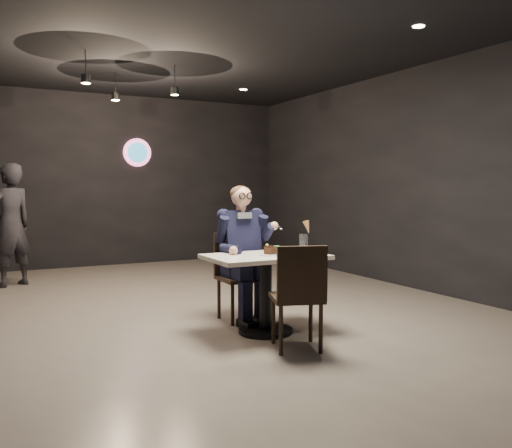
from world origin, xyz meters
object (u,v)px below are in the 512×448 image
chair_far (240,276)px  chair_near (297,296)px  passerby (10,225)px  seated_man (240,252)px  main_table (265,294)px  sundae_glass (304,244)px

chair_far → chair_near: bearing=-90.0°
chair_near → passerby: passerby is taller
chair_far → chair_near: same height
seated_man → main_table: bearing=-90.0°
passerby → chair_far: bearing=93.3°
chair_far → seated_man: bearing=0.0°
main_table → passerby: size_ratio=0.64×
chair_far → main_table: bearing=-90.0°
chair_far → sundae_glass: (0.38, -0.62, 0.38)m
main_table → chair_far: bearing=90.0°
seated_man → sundae_glass: bearing=-58.1°
main_table → sundae_glass: (0.38, -0.07, 0.47)m
main_table → chair_near: size_ratio=1.20×
sundae_glass → passerby: size_ratio=0.11×
main_table → seated_man: bearing=90.0°
main_table → sundae_glass: bearing=-9.8°
seated_man → sundae_glass: seated_man is taller
passerby → sundae_glass: bearing=93.3°
sundae_glass → chair_far: bearing=121.9°
chair_near → sundae_glass: size_ratio=4.96×
chair_far → sundae_glass: 0.82m
sundae_glass → passerby: (-2.39, 3.83, 0.02)m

